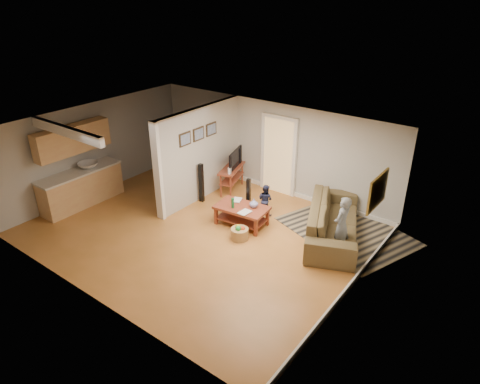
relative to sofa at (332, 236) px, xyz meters
The scene contains 11 objects.
ground 3.10m from the sofa, 146.98° to the right, with size 7.50×7.50×0.00m, color #976126.
room_shell 4.14m from the sofa, 160.99° to the right, with size 7.54×6.02×2.52m.
area_rug 0.43m from the sofa, 62.85° to the left, with size 2.90×2.12×0.01m, color black.
sofa is the anchor object (origin of this frame).
coffee_table 2.18m from the sofa, 157.23° to the right, with size 1.32×0.86×0.74m.
tv_console 3.44m from the sofa, behind, with size 0.75×1.21×0.97m.
speaker_left 3.67m from the sofa, behind, with size 0.11×0.11×1.08m, color black.
speaker_right 2.27m from the sofa, behind, with size 0.10×0.10×0.96m, color black.
toy_basket 2.17m from the sofa, 139.73° to the right, with size 0.41×0.41×0.36m.
child 0.64m from the sofa, 51.24° to the right, with size 0.48×0.32×1.32m, color gray.
toddler 1.83m from the sofa, behind, with size 0.40×0.31×0.82m, color #1E213E.
Camera 1 is at (5.98, -6.42, 5.32)m, focal length 32.00 mm.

